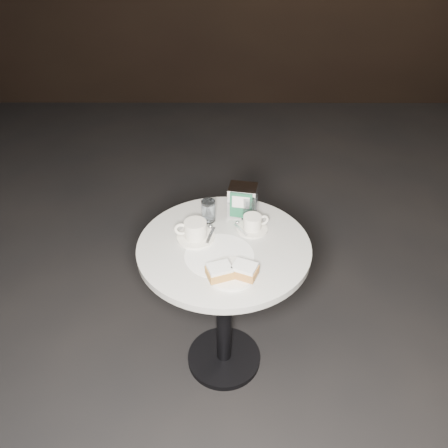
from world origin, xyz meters
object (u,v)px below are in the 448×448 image
water_glass_left (208,211)px  water_glass_right (249,207)px  coffee_cup_left (195,231)px  coffee_cup_right (253,224)px  napkin_dispenser (243,201)px  cafe_table (224,280)px  beignet_plate (232,272)px

water_glass_left → water_glass_right: water_glass_right is taller
coffee_cup_left → coffee_cup_right: 0.24m
water_glass_left → napkin_dispenser: 0.16m
cafe_table → napkin_dispenser: napkin_dispenser is taller
beignet_plate → water_glass_left: 0.37m
water_glass_left → cafe_table: bearing=-67.9°
cafe_table → coffee_cup_left: size_ratio=4.48×
cafe_table → napkin_dispenser: size_ratio=5.38×
coffee_cup_left → water_glass_right: bearing=31.8°
coffee_cup_left → water_glass_left: water_glass_left is taller
coffee_cup_right → napkin_dispenser: size_ratio=1.19×
cafe_table → coffee_cup_right: size_ratio=4.54×
coffee_cup_left → water_glass_right: size_ratio=1.45×
water_glass_left → water_glass_right: bearing=6.2°
napkin_dispenser → beignet_plate: bearing=-86.7°
coffee_cup_left → water_glass_left: bearing=67.2°
water_glass_right → napkin_dispenser: (-0.03, 0.03, 0.01)m
cafe_table → beignet_plate: size_ratio=3.73×
water_glass_right → napkin_dispenser: size_ratio=0.83×
cafe_table → water_glass_right: size_ratio=6.47×
beignet_plate → water_glass_left: water_glass_left is taller
beignet_plate → water_glass_right: 0.38m
water_glass_left → water_glass_right: 0.17m
cafe_table → water_glass_left: water_glass_left is taller
beignet_plate → napkin_dispenser: size_ratio=1.44×
coffee_cup_left → water_glass_right: 0.27m
water_glass_right → napkin_dispenser: bearing=132.6°
cafe_table → beignet_plate: (0.03, -0.19, 0.22)m
coffee_cup_left → cafe_table: bearing=-19.3°
coffee_cup_right → beignet_plate: bearing=-124.9°
water_glass_right → napkin_dispenser: 0.04m
coffee_cup_right → water_glass_right: water_glass_right is taller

